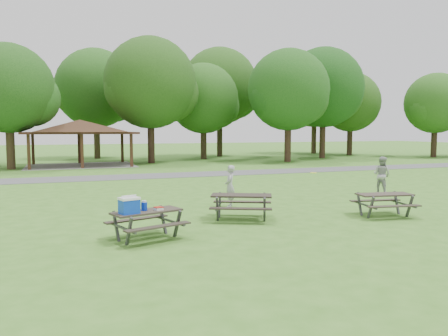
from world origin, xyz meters
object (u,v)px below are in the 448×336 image
Objects in this scene: picnic_table_middle at (241,201)px; frisbee_catcher at (382,175)px; frisbee_thrower at (230,186)px; picnic_table_near at (141,213)px.

frisbee_catcher reaches higher than picnic_table_middle.
frisbee_thrower is (0.49, 2.30, 0.17)m from picnic_table_middle.
frisbee_thrower is at bearing 77.91° from picnic_table_middle.
frisbee_thrower is at bearing 77.68° from frisbee_catcher.
picnic_table_near is 3.88m from picnic_table_middle.
picnic_table_middle is 1.53× the size of frisbee_thrower.
frisbee_thrower is 0.93× the size of frisbee_catcher.
frisbee_catcher is at bearing 121.23° from frisbee_thrower.
frisbee_thrower is (4.03, 3.88, 0.06)m from picnic_table_near.
frisbee_thrower reaches higher than picnic_table_near.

